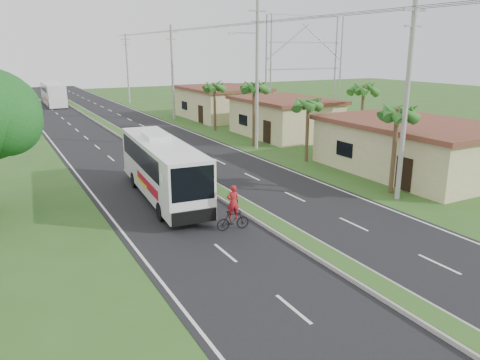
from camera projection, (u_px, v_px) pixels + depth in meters
name	position (u px, v px, depth m)	size (l,w,h in m)	color
ground	(294.00, 238.00, 21.19)	(180.00, 180.00, 0.00)	#31541F
road_asphalt	(154.00, 154.00, 38.14)	(14.00, 160.00, 0.02)	black
median_strip	(154.00, 153.00, 38.12)	(1.20, 160.00, 0.18)	gray
lane_edge_left	(68.00, 163.00, 35.09)	(0.12, 160.00, 0.01)	silver
lane_edge_right	(227.00, 146.00, 41.21)	(0.12, 160.00, 0.01)	silver
shop_near	(413.00, 147.00, 32.19)	(8.60, 12.60, 3.52)	tan
shop_mid	(284.00, 117.00, 45.73)	(7.60, 10.60, 3.67)	tan
shop_far	(221.00, 102.00, 57.58)	(8.60, 11.60, 3.82)	tan
palm_verge_a	(397.00, 113.00, 26.57)	(2.40, 2.40, 5.45)	#473321
palm_verge_b	(308.00, 104.00, 34.48)	(2.40, 2.40, 5.05)	#473321
palm_verge_c	(254.00, 87.00, 39.94)	(2.40, 2.40, 5.85)	#473321
palm_verge_d	(214.00, 87.00, 47.95)	(2.40, 2.40, 5.25)	#473321
palm_behind_shop	(364.00, 89.00, 40.57)	(2.40, 2.40, 5.65)	#473321
utility_pole_a	(406.00, 99.00, 25.24)	(1.60, 0.28, 11.00)	gray
utility_pole_b	(257.00, 74.00, 38.63)	(3.20, 0.28, 12.00)	gray
utility_pole_c	(172.00, 72.00, 55.76)	(1.60, 0.28, 11.00)	gray
utility_pole_d	(127.00, 68.00, 72.78)	(1.60, 0.28, 10.50)	gray
billboard_lattice	(305.00, 62.00, 54.83)	(10.18, 1.18, 12.07)	gray
coach_bus_main	(162.00, 165.00, 26.31)	(3.13, 11.18, 3.57)	white
coach_bus_far	(53.00, 93.00, 70.75)	(2.68, 11.40, 3.31)	white
motorcyclist	(233.00, 214.00, 21.90)	(1.64, 0.69, 2.21)	black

